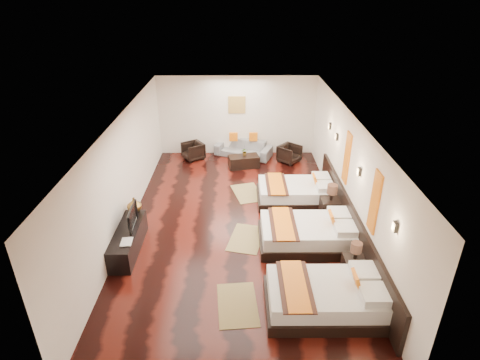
{
  "coord_description": "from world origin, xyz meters",
  "views": [
    {
      "loc": [
        0.03,
        -8.61,
        5.55
      ],
      "look_at": [
        0.08,
        0.3,
        1.1
      ],
      "focal_mm": 29.4,
      "sensor_mm": 36.0,
      "label": 1
    }
  ],
  "objects_px": {
    "nightstand_a": "(354,265)",
    "book": "(121,242)",
    "figurine": "(134,205)",
    "coffee_table": "(244,161)",
    "tv_console": "(128,240)",
    "sofa": "(243,148)",
    "armchair_right": "(289,154)",
    "nightstand_b": "(330,207)",
    "bed_near": "(327,297)",
    "table_plant": "(245,152)",
    "bed_mid": "(309,233)",
    "armchair_left": "(193,151)",
    "tv": "(129,217)",
    "bed_far": "(297,192)"
  },
  "relations": [
    {
      "from": "sofa",
      "to": "table_plant",
      "type": "xyz_separation_m",
      "value": [
        0.04,
        -0.88,
        0.24
      ]
    },
    {
      "from": "figurine",
      "to": "table_plant",
      "type": "height_order",
      "value": "figurine"
    },
    {
      "from": "bed_far",
      "to": "armchair_left",
      "type": "height_order",
      "value": "bed_far"
    },
    {
      "from": "bed_near",
      "to": "figurine",
      "type": "relative_size",
      "value": 6.05
    },
    {
      "from": "bed_near",
      "to": "table_plant",
      "type": "height_order",
      "value": "bed_near"
    },
    {
      "from": "bed_far",
      "to": "table_plant",
      "type": "height_order",
      "value": "bed_far"
    },
    {
      "from": "coffee_table",
      "to": "table_plant",
      "type": "distance_m",
      "value": 0.34
    },
    {
      "from": "tv_console",
      "to": "nightstand_a",
      "type": "bearing_deg",
      "value": -10.86
    },
    {
      "from": "tv_console",
      "to": "coffee_table",
      "type": "relative_size",
      "value": 1.8
    },
    {
      "from": "figurine",
      "to": "table_plant",
      "type": "distance_m",
      "value": 4.76
    },
    {
      "from": "sofa",
      "to": "bed_near",
      "type": "bearing_deg",
      "value": -56.86
    },
    {
      "from": "nightstand_a",
      "to": "sofa",
      "type": "xyz_separation_m",
      "value": [
        -2.22,
        6.53,
        -0.01
      ]
    },
    {
      "from": "nightstand_a",
      "to": "tv_console",
      "type": "distance_m",
      "value": 5.04
    },
    {
      "from": "tv_console",
      "to": "sofa",
      "type": "relative_size",
      "value": 0.91
    },
    {
      "from": "bed_mid",
      "to": "book",
      "type": "xyz_separation_m",
      "value": [
        -4.2,
        -0.71,
        0.27
      ]
    },
    {
      "from": "bed_far",
      "to": "tv_console",
      "type": "height_order",
      "value": "bed_far"
    },
    {
      "from": "tv",
      "to": "table_plant",
      "type": "relative_size",
      "value": 3.26
    },
    {
      "from": "tv_console",
      "to": "armchair_right",
      "type": "height_order",
      "value": "armchair_right"
    },
    {
      "from": "book",
      "to": "armchair_left",
      "type": "distance_m",
      "value": 5.89
    },
    {
      "from": "tv_console",
      "to": "coffee_table",
      "type": "height_order",
      "value": "tv_console"
    },
    {
      "from": "bed_near",
      "to": "book",
      "type": "xyz_separation_m",
      "value": [
        -4.2,
        1.38,
        0.27
      ]
    },
    {
      "from": "tv",
      "to": "armchair_left",
      "type": "bearing_deg",
      "value": -12.72
    },
    {
      "from": "tv_console",
      "to": "sofa",
      "type": "xyz_separation_m",
      "value": [
        2.73,
        5.59,
        0.01
      ]
    },
    {
      "from": "bed_mid",
      "to": "bed_far",
      "type": "bearing_deg",
      "value": 90.04
    },
    {
      "from": "bed_mid",
      "to": "table_plant",
      "type": "xyz_separation_m",
      "value": [
        -1.43,
        4.49,
        0.23
      ]
    },
    {
      "from": "sofa",
      "to": "coffee_table",
      "type": "height_order",
      "value": "sofa"
    },
    {
      "from": "bed_near",
      "to": "book",
      "type": "relative_size",
      "value": 6.86
    },
    {
      "from": "armchair_left",
      "to": "coffee_table",
      "type": "bearing_deg",
      "value": 36.0
    },
    {
      "from": "nightstand_a",
      "to": "book",
      "type": "height_order",
      "value": "nightstand_a"
    },
    {
      "from": "book",
      "to": "tv",
      "type": "bearing_deg",
      "value": 85.68
    },
    {
      "from": "nightstand_b",
      "to": "table_plant",
      "type": "relative_size",
      "value": 3.86
    },
    {
      "from": "book",
      "to": "figurine",
      "type": "height_order",
      "value": "figurine"
    },
    {
      "from": "tv",
      "to": "bed_far",
      "type": "bearing_deg",
      "value": -65.65
    },
    {
      "from": "tv_console",
      "to": "book",
      "type": "distance_m",
      "value": 0.57
    },
    {
      "from": "nightstand_b",
      "to": "sofa",
      "type": "bearing_deg",
      "value": 117.78
    },
    {
      "from": "tv_console",
      "to": "armchair_right",
      "type": "bearing_deg",
      "value": 49.41
    },
    {
      "from": "nightstand_b",
      "to": "armchair_left",
      "type": "relative_size",
      "value": 1.47
    },
    {
      "from": "bed_far",
      "to": "coffee_table",
      "type": "height_order",
      "value": "bed_far"
    },
    {
      "from": "nightstand_a",
      "to": "figurine",
      "type": "relative_size",
      "value": 2.3
    },
    {
      "from": "figurine",
      "to": "armchair_left",
      "type": "distance_m",
      "value": 4.61
    },
    {
      "from": "nightstand_b",
      "to": "bed_near",
      "type": "bearing_deg",
      "value": -102.95
    },
    {
      "from": "book",
      "to": "nightstand_a",
      "type": "bearing_deg",
      "value": -5.3
    },
    {
      "from": "bed_far",
      "to": "tv",
      "type": "bearing_deg",
      "value": -152.96
    },
    {
      "from": "nightstand_a",
      "to": "table_plant",
      "type": "bearing_deg",
      "value": 111.1
    },
    {
      "from": "book",
      "to": "armchair_right",
      "type": "distance_m",
      "value": 7.01
    },
    {
      "from": "bed_mid",
      "to": "armchair_left",
      "type": "relative_size",
      "value": 3.4
    },
    {
      "from": "bed_near",
      "to": "bed_mid",
      "type": "height_order",
      "value": "bed_mid"
    },
    {
      "from": "sofa",
      "to": "table_plant",
      "type": "bearing_deg",
      "value": -65.64
    },
    {
      "from": "bed_mid",
      "to": "book",
      "type": "bearing_deg",
      "value": -170.46
    },
    {
      "from": "figurine",
      "to": "coffee_table",
      "type": "relative_size",
      "value": 0.37
    }
  ]
}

